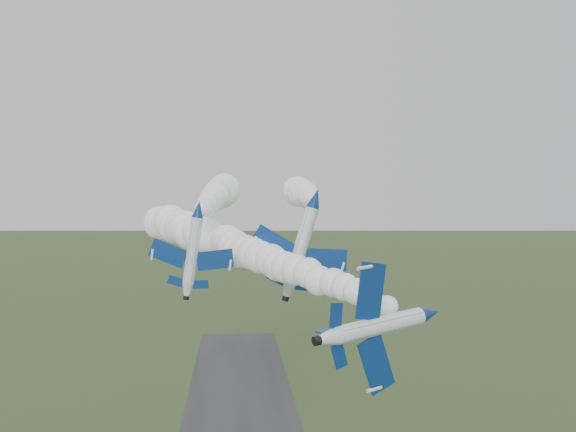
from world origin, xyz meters
name	(u,v)px	position (x,y,z in m)	size (l,w,h in m)	color
jet_lead	(431,314)	(13.66, -7.21, 35.69)	(5.98, 10.91, 9.48)	white
smoke_trail_jet_lead	(235,248)	(-1.22, 27.92, 38.39)	(5.93, 71.95, 5.93)	white
jet_pair_left	(198,209)	(-5.59, 21.40, 43.49)	(9.87, 11.96, 3.12)	white
smoke_trail_jet_pair_left	(216,197)	(-4.32, 51.61, 45.19)	(5.97, 55.81, 5.97)	white
jet_pair_right	(316,198)	(8.53, 22.29, 44.79)	(11.55, 14.38, 4.52)	white
smoke_trail_jet_pair_right	(303,194)	(10.41, 53.75, 45.73)	(5.69, 55.96, 5.69)	white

